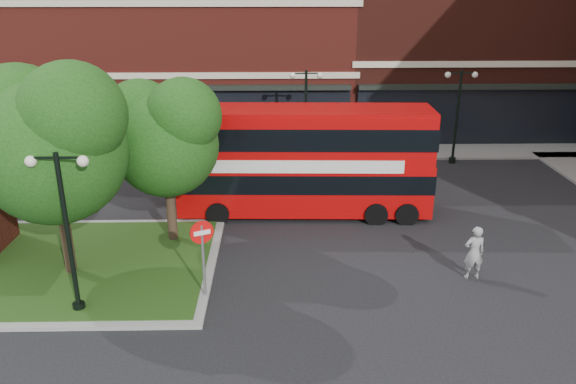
{
  "coord_description": "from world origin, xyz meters",
  "views": [
    {
      "loc": [
        0.47,
        -14.41,
        9.37
      ],
      "look_at": [
        0.87,
        4.95,
        2.0
      ],
      "focal_mm": 35.0,
      "sensor_mm": 36.0,
      "label": 1
    }
  ],
  "objects_px": {
    "car_silver": "(163,153)",
    "car_white": "(382,144)",
    "woman": "(474,253)",
    "bus": "(305,154)"
  },
  "relations": [
    {
      "from": "car_silver",
      "to": "car_white",
      "type": "xyz_separation_m",
      "value": [
        12.06,
        1.5,
        -0.05
      ]
    },
    {
      "from": "woman",
      "to": "car_silver",
      "type": "bearing_deg",
      "value": -47.91
    },
    {
      "from": "bus",
      "to": "car_silver",
      "type": "distance_m",
      "value": 10.11
    },
    {
      "from": "car_silver",
      "to": "car_white",
      "type": "distance_m",
      "value": 12.15
    },
    {
      "from": "woman",
      "to": "car_white",
      "type": "bearing_deg",
      "value": -90.98
    },
    {
      "from": "woman",
      "to": "car_silver",
      "type": "distance_m",
      "value": 17.74
    },
    {
      "from": "woman",
      "to": "car_silver",
      "type": "xyz_separation_m",
      "value": [
        -12.58,
        12.5,
        -0.26
      ]
    },
    {
      "from": "bus",
      "to": "car_silver",
      "type": "relative_size",
      "value": 2.63
    },
    {
      "from": "car_silver",
      "to": "car_white",
      "type": "bearing_deg",
      "value": -89.82
    },
    {
      "from": "woman",
      "to": "car_white",
      "type": "distance_m",
      "value": 14.01
    }
  ]
}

